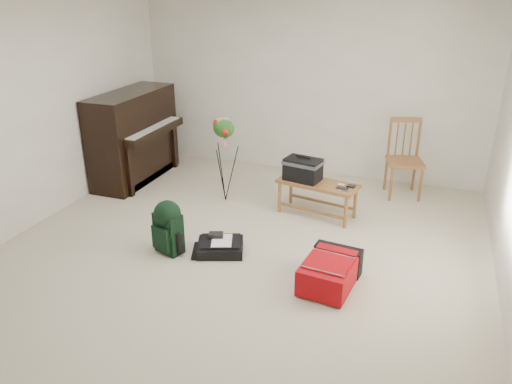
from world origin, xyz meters
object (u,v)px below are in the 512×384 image
at_px(piano, 135,138).
at_px(red_suitcase, 331,269).
at_px(black_duffel, 220,246).
at_px(flower_stand, 225,160).
at_px(dining_chair, 405,159).
at_px(bench, 307,174).
at_px(green_backpack, 168,224).

bearing_deg(piano, red_suitcase, -28.38).
distance_m(black_duffel, flower_stand, 1.44).
xyz_separation_m(piano, red_suitcase, (3.20, -1.73, -0.45)).
bearing_deg(flower_stand, piano, 148.06).
bearing_deg(dining_chair, black_duffel, -142.75).
distance_m(dining_chair, red_suitcase, 2.49).
bearing_deg(bench, piano, -176.78).
height_order(green_backpack, flower_stand, flower_stand).
xyz_separation_m(bench, black_duffel, (-0.60, -1.22, -0.45)).
xyz_separation_m(red_suitcase, green_backpack, (-1.72, 0.00, 0.17)).
relative_size(bench, red_suitcase, 1.44).
distance_m(dining_chair, green_backpack, 3.25).
height_order(piano, bench, piano).
bearing_deg(black_duffel, flower_stand, 90.80).
bearing_deg(bench, dining_chair, 55.03).
distance_m(bench, red_suitcase, 1.57).
bearing_deg(black_duffel, green_backpack, 178.26).
xyz_separation_m(dining_chair, flower_stand, (-2.14, -0.98, 0.05)).
xyz_separation_m(piano, green_backpack, (1.48, -1.73, -0.28)).
bearing_deg(piano, bench, -7.35).
bearing_deg(red_suitcase, bench, 119.76).
height_order(piano, green_backpack, piano).
bearing_deg(dining_chair, piano, 174.28).
bearing_deg(black_duffel, red_suitcase, -28.36).
height_order(dining_chair, red_suitcase, dining_chair).
relative_size(dining_chair, black_duffel, 1.77).
relative_size(red_suitcase, black_duffel, 1.22).
bearing_deg(red_suitcase, piano, 157.71).
height_order(red_suitcase, black_duffel, red_suitcase).
bearing_deg(dining_chair, bench, -152.11).
bearing_deg(flower_stand, green_backpack, -111.90).
xyz_separation_m(piano, dining_chair, (3.64, 0.70, -0.11)).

